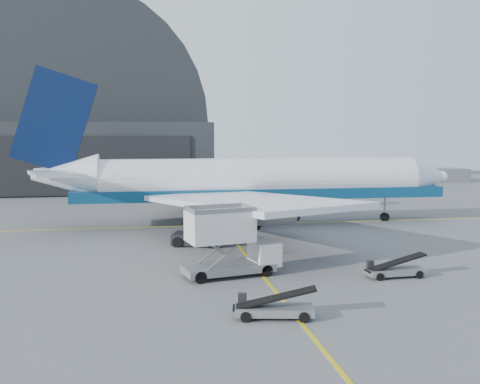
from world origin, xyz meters
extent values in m
plane|color=#565659|center=(0.00, 0.00, 0.00)|extent=(200.00, 200.00, 0.00)
cube|color=gold|center=(0.00, 20.00, 0.01)|extent=(80.00, 0.25, 0.02)
cube|color=gold|center=(0.00, -2.00, 0.01)|extent=(0.25, 40.00, 0.02)
cube|color=black|center=(-22.00, 65.00, 6.00)|extent=(50.00, 28.00, 12.00)
cube|color=black|center=(-22.00, 50.90, 5.00)|extent=(42.00, 0.40, 9.50)
cube|color=black|center=(38.00, 72.00, 0.00)|extent=(14.00, 8.00, 4.00)
cube|color=slate|center=(55.00, 68.00, 0.00)|extent=(8.00, 6.00, 2.80)
cylinder|color=white|center=(4.47, 19.78, 5.01)|extent=(34.67, 4.62, 4.62)
cone|color=white|center=(23.93, 19.78, 5.01)|extent=(4.24, 4.62, 4.62)
sphere|color=white|center=(25.85, 19.78, 5.01)|extent=(1.35, 1.35, 1.35)
cone|color=white|center=(-16.23, 19.78, 5.59)|extent=(6.74, 4.62, 4.62)
cube|color=black|center=(22.77, 19.78, 5.59)|extent=(2.50, 2.12, 0.67)
cube|color=navy|center=(4.47, 19.78, 3.51)|extent=(40.45, 4.67, 1.16)
cube|color=white|center=(0.62, 8.23, 4.04)|extent=(17.76, 23.61, 1.41)
cube|color=white|center=(0.62, 31.34, 4.04)|extent=(17.76, 23.61, 1.41)
cube|color=white|center=(-16.71, 15.45, 6.16)|extent=(5.90, 8.06, 0.34)
cube|color=white|center=(-16.71, 24.12, 6.16)|extent=(5.90, 8.06, 0.34)
cube|color=#071437|center=(-17.19, 19.78, 11.27)|extent=(8.93, 0.48, 11.09)
cylinder|color=gray|center=(3.51, 12.08, 2.50)|extent=(5.01, 2.60, 2.60)
cylinder|color=gray|center=(3.51, 27.49, 2.50)|extent=(5.01, 2.60, 2.60)
cylinder|color=#A5A5AA|center=(18.92, 19.78, 1.35)|extent=(0.27, 0.27, 2.70)
cylinder|color=black|center=(18.92, 19.78, 0.43)|extent=(1.06, 0.34, 1.06)
cylinder|color=black|center=(2.55, 16.70, 0.53)|extent=(1.25, 0.43, 1.25)
cylinder|color=black|center=(2.55, 22.86, 0.53)|extent=(1.25, 0.43, 1.25)
cube|color=slate|center=(-2.36, -1.31, 0.58)|extent=(6.69, 3.82, 0.52)
cube|color=silver|center=(0.30, -0.72, 1.42)|extent=(2.16, 2.72, 1.68)
cube|color=black|center=(1.07, -0.55, 1.68)|extent=(0.51, 1.96, 0.94)
cube|color=silver|center=(-2.98, -1.44, 3.57)|extent=(4.87, 3.51, 2.10)
cylinder|color=black|center=(0.23, -1.86, 0.42)|extent=(0.89, 0.49, 0.84)
cylinder|color=black|center=(-0.24, 0.29, 0.42)|extent=(0.89, 0.49, 0.84)
cylinder|color=black|center=(-4.48, -2.90, 0.42)|extent=(0.89, 0.49, 0.84)
cylinder|color=black|center=(-4.96, -0.75, 0.42)|extent=(0.89, 0.49, 0.84)
cube|color=black|center=(-3.55, 9.63, 0.59)|extent=(4.83, 3.57, 0.97)
cube|color=silver|center=(-2.94, 9.44, 1.45)|extent=(2.03, 2.31, 0.97)
cylinder|color=black|center=(-2.45, 8.15, 0.43)|extent=(1.04, 0.65, 0.97)
cylinder|color=black|center=(-1.79, 10.20, 0.43)|extent=(1.04, 0.65, 0.97)
cylinder|color=black|center=(-5.32, 9.07, 0.43)|extent=(1.04, 0.65, 0.97)
cylinder|color=black|center=(-4.66, 11.12, 0.43)|extent=(1.04, 0.65, 0.97)
cube|color=slate|center=(-1.21, -10.27, 0.43)|extent=(4.39, 2.17, 0.43)
cube|color=black|center=(-1.21, -10.27, 1.10)|extent=(4.57, 1.75, 1.22)
cube|color=black|center=(-2.80, -9.44, 0.91)|extent=(0.54, 0.46, 0.57)
cylinder|color=black|center=(0.17, -11.20, 0.29)|extent=(0.61, 0.34, 0.57)
cylinder|color=black|center=(0.41, -9.89, 0.29)|extent=(0.61, 0.34, 0.57)
cylinder|color=black|center=(-2.83, -10.65, 0.29)|extent=(0.61, 0.34, 0.57)
cylinder|color=black|center=(-2.59, -9.34, 0.29)|extent=(0.61, 0.34, 0.57)
cube|color=slate|center=(8.96, -3.54, 0.41)|extent=(4.04, 1.50, 0.41)
cube|color=black|center=(8.96, -3.54, 1.04)|extent=(4.28, 1.05, 1.16)
cube|color=black|center=(7.31, -3.10, 0.86)|extent=(0.47, 0.38, 0.54)
cylinder|color=black|center=(10.43, -4.13, 0.27)|extent=(0.55, 0.25, 0.54)
cylinder|color=black|center=(10.39, -2.86, 0.27)|extent=(0.55, 0.25, 0.54)
cylinder|color=black|center=(7.53, -4.23, 0.27)|extent=(0.55, 0.25, 0.54)
cylinder|color=black|center=(7.48, -2.96, 0.27)|extent=(0.55, 0.25, 0.54)
cube|color=#E25107|center=(3.09, 5.14, 0.01)|extent=(0.34, 0.34, 0.03)
cone|color=#E25107|center=(3.09, 5.14, 0.24)|extent=(0.34, 0.34, 0.48)
camera|label=1|loc=(-7.67, -37.36, 9.73)|focal=40.00mm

